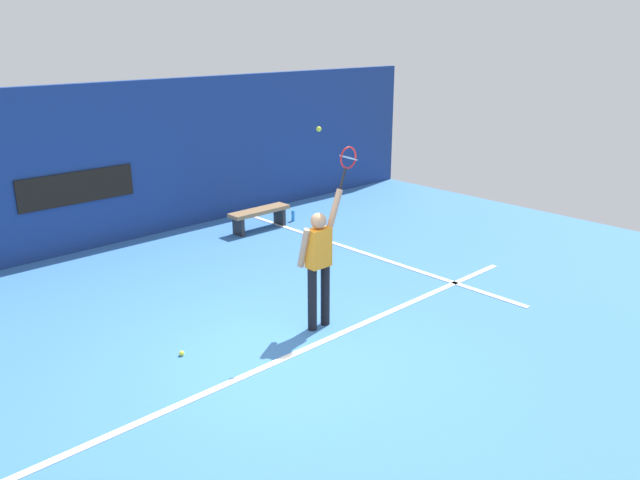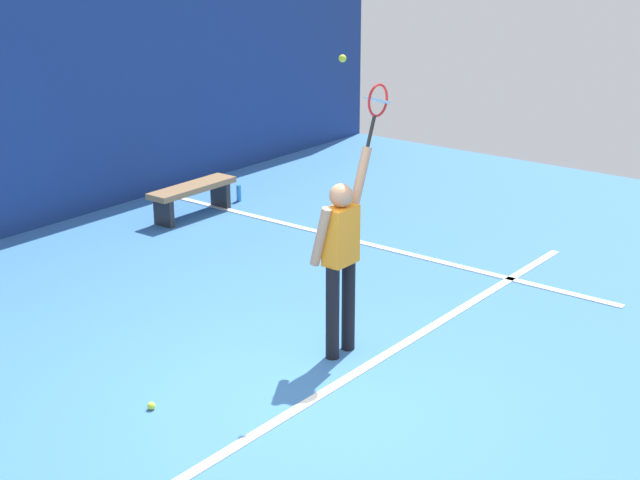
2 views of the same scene
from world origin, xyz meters
TOP-DOWN VIEW (x-y plane):
  - ground_plane at (0.00, 0.00)m, footprint 18.00×18.00m
  - back_wall at (0.00, 5.82)m, footprint 18.00×0.20m
  - sponsor_banner_center at (0.00, 5.70)m, footprint 2.20×0.03m
  - court_baseline at (0.00, -0.16)m, footprint 10.00×0.10m
  - court_sideline at (3.80, 2.00)m, footprint 0.10×7.00m
  - tennis_player at (1.02, 0.23)m, footprint 0.69×0.31m
  - tennis_racket at (1.57, 0.22)m, footprint 0.41×0.27m
  - tennis_ball at (1.03, 0.23)m, footprint 0.07×0.07m
  - court_bench at (3.29, 4.47)m, footprint 1.40×0.36m
  - water_bottle at (4.23, 4.47)m, footprint 0.07×0.07m
  - spare_ball at (-0.86, 0.83)m, footprint 0.07×0.07m

SIDE VIEW (x-z plane):
  - ground_plane at x=0.00m, z-range 0.00..0.00m
  - court_baseline at x=0.00m, z-range 0.00..0.01m
  - court_sideline at x=3.80m, z-range 0.00..0.01m
  - spare_ball at x=-0.86m, z-range 0.00..0.07m
  - water_bottle at x=4.23m, z-range 0.00..0.24m
  - court_bench at x=3.29m, z-range 0.11..0.56m
  - tennis_player at x=1.02m, z-range 0.03..1.99m
  - sponsor_banner_center at x=0.00m, z-range 0.94..1.54m
  - back_wall at x=0.00m, z-range 0.00..3.12m
  - tennis_racket at x=1.57m, z-range 2.02..2.65m
  - tennis_ball at x=1.03m, z-range 2.78..2.85m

